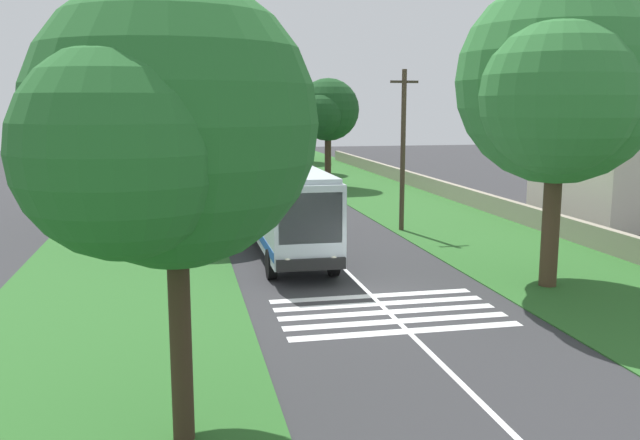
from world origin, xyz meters
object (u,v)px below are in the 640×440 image
at_px(roadside_tree_left_0, 179,103).
at_px(roadside_tree_right_3, 553,87).
at_px(roadside_tree_left_4, 182,92).
at_px(utility_pole, 403,148).
at_px(roadside_tree_right_0, 299,114).
at_px(roadside_tree_right_1, 279,102).
at_px(roadside_tree_left_2, 179,108).
at_px(trailing_car_1, 274,173).
at_px(roadside_tree_left_1, 165,132).
at_px(trailing_minibus_0, 221,154).
at_px(coach_bus, 285,204).
at_px(roadside_tree_right_4, 326,112).
at_px(roadside_tree_right_2, 282,109).
at_px(trailing_car_0, 297,184).
at_px(roadside_tree_left_3, 184,76).

distance_m(roadside_tree_left_0, roadside_tree_right_3, 53.80).
xyz_separation_m(roadside_tree_left_4, utility_pole, (-50.82, -10.19, -3.58)).
xyz_separation_m(roadside_tree_left_0, roadside_tree_right_0, (-11.39, -10.68, -0.94)).
xyz_separation_m(roadside_tree_right_1, roadside_tree_right_3, (-61.16, -0.14, 0.26)).
xyz_separation_m(roadside_tree_left_2, roadside_tree_left_4, (49.09, -0.51, 1.61)).
relative_size(trailing_car_1, roadside_tree_left_2, 0.46).
bearing_deg(roadside_tree_left_1, trailing_minibus_0, -4.50).
bearing_deg(roadside_tree_left_2, coach_bus, -145.08).
xyz_separation_m(coach_bus, utility_pole, (4.24, -6.54, 1.98)).
bearing_deg(roadside_tree_left_4, utility_pole, -168.66).
xyz_separation_m(trailing_car_1, roadside_tree_right_4, (-4.87, -3.33, 5.05)).
bearing_deg(roadside_tree_right_4, roadside_tree_right_0, 0.30).
relative_size(trailing_car_1, roadside_tree_right_2, 0.45).
height_order(coach_bus, trailing_car_1, coach_bus).
relative_size(roadside_tree_right_1, roadside_tree_right_2, 0.94).
height_order(trailing_minibus_0, roadside_tree_right_3, roadside_tree_right_3).
xyz_separation_m(roadside_tree_left_0, utility_pole, (-41.29, -10.57, -2.24)).
height_order(roadside_tree_left_4, roadside_tree_right_2, roadside_tree_left_4).
bearing_deg(trailing_car_0, roadside_tree_right_2, -6.47).
xyz_separation_m(roadside_tree_left_3, roadside_tree_left_4, (42.09, -0.15, -0.18)).
bearing_deg(trailing_minibus_0, trailing_car_1, -161.20).
bearing_deg(roadside_tree_right_1, coach_bus, 171.87).
bearing_deg(roadside_tree_left_2, trailing_minibus_0, -6.85).
relative_size(roadside_tree_right_3, utility_pole, 1.32).
height_order(roadside_tree_right_4, utility_pole, roadside_tree_right_4).
xyz_separation_m(coach_bus, roadside_tree_right_3, (-6.93, -7.88, 4.65)).
relative_size(roadside_tree_left_0, roadside_tree_right_3, 0.89).
distance_m(trailing_car_0, trailing_car_1, 8.12).
bearing_deg(roadside_tree_left_1, roadside_tree_right_2, -10.47).
bearing_deg(roadside_tree_right_2, utility_pole, 179.51).
bearing_deg(roadside_tree_right_0, coach_bus, 168.98).
bearing_deg(roadside_tree_left_2, roadside_tree_right_2, -15.33).
bearing_deg(trailing_car_1, trailing_minibus_0, 18.80).
bearing_deg(roadside_tree_left_2, trailing_car_0, -30.63).
distance_m(trailing_car_1, roadside_tree_left_4, 29.18).
xyz_separation_m(roadside_tree_right_2, roadside_tree_right_3, (-53.26, -0.99, 0.96)).
bearing_deg(roadside_tree_right_4, utility_pole, 179.47).
relative_size(roadside_tree_left_0, roadside_tree_right_2, 0.96).
xyz_separation_m(roadside_tree_left_1, roadside_tree_right_3, (8.49, -12.40, 1.04)).
xyz_separation_m(trailing_car_0, roadside_tree_right_0, (14.62, -2.79, 4.76)).
bearing_deg(roadside_tree_left_0, roadside_tree_right_1, -53.54).
bearing_deg(roadside_tree_left_3, coach_bus, -163.64).
relative_size(coach_bus, utility_pole, 1.41).
bearing_deg(trailing_car_1, roadside_tree_left_4, 14.39).
bearing_deg(coach_bus, roadside_tree_right_0, -11.02).
height_order(roadside_tree_left_1, roadside_tree_left_4, roadside_tree_left_4).
height_order(trailing_minibus_0, roadside_tree_left_4, roadside_tree_left_4).
distance_m(roadside_tree_left_2, roadside_tree_left_4, 49.12).
xyz_separation_m(coach_bus, roadside_tree_left_0, (45.53, 4.04, 4.22)).
bearing_deg(roadside_tree_right_1, roadside_tree_left_3, 164.36).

